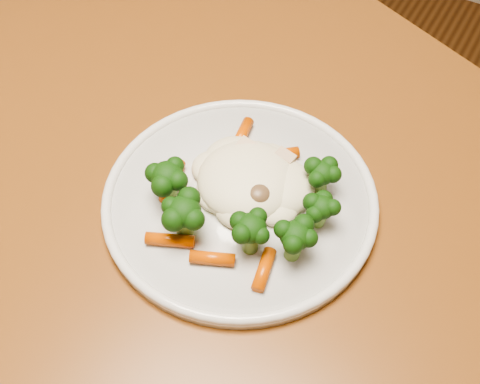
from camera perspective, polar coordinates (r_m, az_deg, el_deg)
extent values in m
plane|color=brown|center=(1.31, 2.59, -17.05)|extent=(3.00, 3.00, 0.00)
cube|color=brown|center=(0.62, -8.84, -1.51)|extent=(1.49, 1.26, 0.04)
cube|color=brown|center=(1.36, -6.58, 12.12)|extent=(0.08, 0.08, 0.71)
cylinder|color=silver|center=(0.59, 0.00, -0.85)|extent=(0.27, 0.27, 0.01)
ellipsoid|color=#F8EEC6|center=(0.57, 0.75, 1.83)|extent=(0.11, 0.10, 0.04)
ellipsoid|color=black|center=(0.57, -6.79, 0.69)|extent=(0.05, 0.05, 0.04)
ellipsoid|color=black|center=(0.54, -5.24, -2.64)|extent=(0.05, 0.05, 0.04)
ellipsoid|color=black|center=(0.53, 0.99, -4.17)|extent=(0.05, 0.05, 0.04)
ellipsoid|color=black|center=(0.53, 5.21, -4.82)|extent=(0.05, 0.05, 0.04)
ellipsoid|color=black|center=(0.55, 7.65, -2.04)|extent=(0.04, 0.04, 0.03)
ellipsoid|color=black|center=(0.58, 7.70, 1.15)|extent=(0.04, 0.04, 0.04)
cylinder|color=#DC5605|center=(0.63, 0.20, 5.47)|extent=(0.02, 0.04, 0.01)
cylinder|color=#DC5605|center=(0.61, 3.94, 3.57)|extent=(0.04, 0.03, 0.01)
cylinder|color=#DC5605|center=(0.58, 4.59, 0.17)|extent=(0.04, 0.03, 0.01)
cylinder|color=#DC5605|center=(0.59, -6.42, 1.03)|extent=(0.02, 0.05, 0.01)
cylinder|color=#DC5605|center=(0.55, -6.67, -4.54)|extent=(0.05, 0.03, 0.01)
cylinder|color=#DC5605|center=(0.54, -2.65, -6.30)|extent=(0.04, 0.03, 0.01)
cylinder|color=#DC5605|center=(0.53, 2.29, -7.36)|extent=(0.02, 0.04, 0.01)
ellipsoid|color=brown|center=(0.57, 2.13, 1.18)|extent=(0.03, 0.03, 0.02)
ellipsoid|color=brown|center=(0.56, 1.75, -0.20)|extent=(0.03, 0.03, 0.02)
ellipsoid|color=brown|center=(0.57, -1.19, 1.08)|extent=(0.02, 0.02, 0.02)
cube|color=beige|center=(0.60, 0.75, 4.08)|extent=(0.02, 0.02, 0.01)
cube|color=beige|center=(0.59, 4.24, 3.27)|extent=(0.02, 0.01, 0.01)
cube|color=beige|center=(0.60, -0.14, 3.90)|extent=(0.02, 0.02, 0.01)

